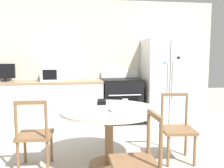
{
  "coord_description": "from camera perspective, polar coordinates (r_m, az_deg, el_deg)",
  "views": [
    {
      "loc": [
        -0.55,
        -2.88,
        1.43
      ],
      "look_at": [
        0.06,
        1.15,
        0.95
      ],
      "focal_mm": 40.0,
      "sensor_mm": 36.0,
      "label": 1
    }
  ],
  "objects": [
    {
      "name": "candle_glass",
      "position": [
        3.4,
        2.99,
        -4.22
      ],
      "size": [
        0.08,
        0.08,
        0.08
      ],
      "color": "silver",
      "rests_on": "dining_table"
    },
    {
      "name": "dining_chair_near",
      "position": [
        2.44,
        5.81,
        -17.47
      ],
      "size": [
        0.43,
        0.43,
        0.9
      ],
      "rotation": [
        0.0,
        0.0,
        1.59
      ],
      "color": "brown",
      "rests_on": "ground_plane"
    },
    {
      "name": "oven_range",
      "position": [
        5.32,
        2.2,
        -3.68
      ],
      "size": [
        0.8,
        0.68,
        1.08
      ],
      "color": "black",
      "rests_on": "ground_plane"
    },
    {
      "name": "dining_table",
      "position": [
        3.21,
        -0.68,
        -8.01
      ],
      "size": [
        1.26,
        1.26,
        0.75
      ],
      "color": "beige",
      "rests_on": "ground_plane"
    },
    {
      "name": "refrigerator",
      "position": [
        5.45,
        11.65,
        0.79
      ],
      "size": [
        0.82,
        0.77,
        1.76
      ],
      "color": "white",
      "rests_on": "ground_plane"
    },
    {
      "name": "dining_chair_left",
      "position": [
        3.3,
        -17.28,
        -11.16
      ],
      "size": [
        0.44,
        0.44,
        0.9
      ],
      "rotation": [
        0.0,
        0.0,
        6.23
      ],
      "color": "brown",
      "rests_on": "ground_plane"
    },
    {
      "name": "back_wall",
      "position": [
        5.56,
        -2.99,
        5.38
      ],
      "size": [
        5.2,
        0.1,
        2.6
      ],
      "color": "beige",
      "rests_on": "ground_plane"
    },
    {
      "name": "wallet",
      "position": [
        3.44,
        -2.37,
        -4.23
      ],
      "size": [
        0.14,
        0.14,
        0.07
      ],
      "color": "black",
      "rests_on": "dining_table"
    },
    {
      "name": "mail_stack",
      "position": [
        3.0,
        1.88,
        -6.18
      ],
      "size": [
        0.29,
        0.35,
        0.02
      ],
      "color": "white",
      "rests_on": "dining_table"
    },
    {
      "name": "countertop_tv",
      "position": [
        5.43,
        -23.29,
        2.57
      ],
      "size": [
        0.4,
        0.16,
        0.35
      ],
      "color": "black",
      "rests_on": "kitchen_counter"
    },
    {
      "name": "kitchen_counter",
      "position": [
        5.29,
        -14.4,
        -4.16
      ],
      "size": [
        2.24,
        0.64,
        0.9
      ],
      "color": "silver",
      "rests_on": "ground_plane"
    },
    {
      "name": "microwave",
      "position": [
        5.21,
        -13.4,
        2.25
      ],
      "size": [
        0.47,
        0.36,
        0.28
      ],
      "color": "white",
      "rests_on": "kitchen_counter"
    },
    {
      "name": "dining_chair_right",
      "position": [
        3.53,
        14.7,
        -9.91
      ],
      "size": [
        0.46,
        0.46,
        0.9
      ],
      "rotation": [
        0.0,
        0.0,
        3.03
      ],
      "color": "brown",
      "rests_on": "ground_plane"
    }
  ]
}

